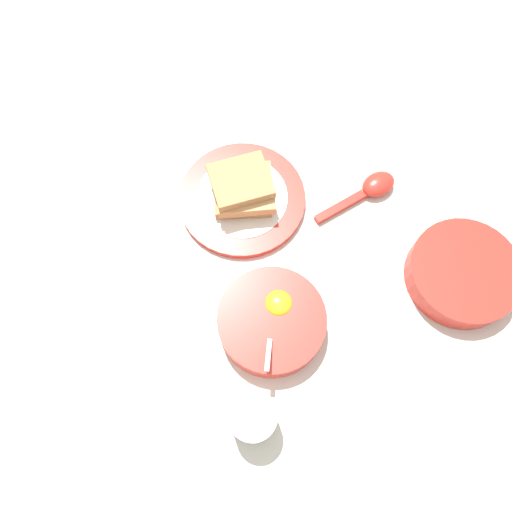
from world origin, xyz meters
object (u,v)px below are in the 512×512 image
(egg_bowl, at_px, (272,321))
(toast_plate, at_px, (242,199))
(toast_sandwich, at_px, (243,188))
(drinking_cup, at_px, (253,418))
(congee_bowl, at_px, (463,273))
(soup_spoon, at_px, (371,188))

(egg_bowl, distance_m, toast_plate, 0.22)
(egg_bowl, xyz_separation_m, toast_sandwich, (0.10, 0.20, 0.02))
(toast_plate, xyz_separation_m, drinking_cup, (-0.21, -0.30, 0.03))
(toast_sandwich, distance_m, congee_bowl, 0.38)
(congee_bowl, bearing_deg, toast_plate, 120.47)
(toast_plate, bearing_deg, toast_sandwich, 16.44)
(toast_sandwich, height_order, congee_bowl, toast_sandwich)
(toast_plate, relative_size, drinking_cup, 2.98)
(congee_bowl, bearing_deg, soup_spoon, 91.72)
(toast_plate, distance_m, drinking_cup, 0.36)
(egg_bowl, height_order, toast_sandwich, same)
(toast_plate, xyz_separation_m, congee_bowl, (0.19, -0.33, 0.02))
(congee_bowl, height_order, drinking_cup, drinking_cup)
(drinking_cup, bearing_deg, soup_spoon, 24.03)
(toast_plate, height_order, soup_spoon, soup_spoon)
(egg_bowl, relative_size, drinking_cup, 2.28)
(toast_plate, bearing_deg, soup_spoon, -33.32)
(egg_bowl, height_order, toast_plate, egg_bowl)
(egg_bowl, distance_m, drinking_cup, 0.15)
(toast_sandwich, xyz_separation_m, drinking_cup, (-0.21, -0.30, -0.00))
(toast_sandwich, height_order, drinking_cup, drinking_cup)
(toast_plate, height_order, congee_bowl, congee_bowl)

